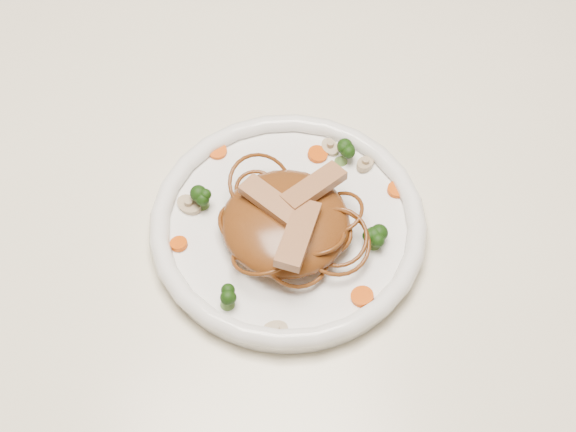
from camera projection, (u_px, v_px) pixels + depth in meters
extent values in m
plane|color=brown|center=(261.00, 421.00, 1.46)|extent=(4.00, 4.00, 0.00)
cube|color=white|center=(243.00, 189.00, 0.86)|extent=(1.20, 0.80, 0.04)
cylinder|color=brown|center=(519.00, 114.00, 1.41)|extent=(0.06, 0.06, 0.71)
cylinder|color=white|center=(288.00, 228.00, 0.79)|extent=(0.34, 0.34, 0.02)
ellipsoid|color=brown|center=(286.00, 222.00, 0.76)|extent=(0.14, 0.14, 0.04)
cube|color=tan|center=(314.00, 187.00, 0.76)|extent=(0.07, 0.05, 0.01)
cube|color=tan|center=(272.00, 202.00, 0.75)|extent=(0.06, 0.07, 0.01)
cube|color=tan|center=(298.00, 234.00, 0.73)|extent=(0.06, 0.08, 0.01)
cylinder|color=#E24F08|center=(318.00, 154.00, 0.83)|extent=(0.02, 0.02, 0.00)
cylinder|color=#E24F08|center=(179.00, 244.00, 0.77)|extent=(0.02, 0.02, 0.00)
cylinder|color=#E24F08|center=(397.00, 190.00, 0.81)|extent=(0.02, 0.02, 0.00)
cylinder|color=#E24F08|center=(218.00, 151.00, 0.84)|extent=(0.02, 0.02, 0.00)
cylinder|color=#E24F08|center=(362.00, 297.00, 0.74)|extent=(0.02, 0.02, 0.00)
cylinder|color=beige|center=(275.00, 330.00, 0.72)|extent=(0.02, 0.02, 0.01)
cylinder|color=beige|center=(365.00, 164.00, 0.83)|extent=(0.03, 0.03, 0.01)
cylinder|color=beige|center=(189.00, 205.00, 0.80)|extent=(0.04, 0.04, 0.01)
cylinder|color=beige|center=(330.00, 147.00, 0.84)|extent=(0.03, 0.03, 0.01)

